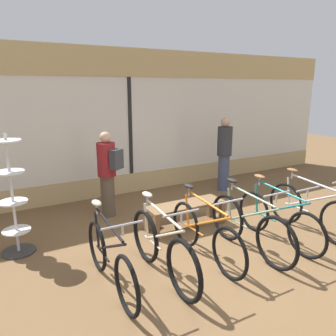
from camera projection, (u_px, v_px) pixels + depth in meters
name	position (u px, v px, depth m)	size (l,w,h in m)	color
ground_plane	(219.00, 251.00, 4.89)	(24.00, 24.00, 0.00)	brown
shop_back_wall	(130.00, 122.00, 7.29)	(12.00, 0.08, 3.20)	tan
bicycle_far_left	(110.00, 260.00, 3.92)	(0.46, 1.70, 1.02)	black
bicycle_left	(162.00, 249.00, 4.13)	(0.46, 1.75, 1.06)	black
bicycle_center_left	(205.00, 234.00, 4.58)	(0.46, 1.73, 1.03)	black
bicycle_center_right	(249.00, 227.00, 4.78)	(0.46, 1.76, 1.06)	black
bicycle_right	(277.00, 219.00, 5.09)	(0.46, 1.75, 1.03)	black
bicycle_far_right	(310.00, 210.00, 5.42)	(0.46, 1.79, 1.05)	black
accessory_rack	(14.00, 206.00, 4.70)	(0.48, 0.48, 1.78)	#333333
display_bench	(186.00, 208.00, 5.66)	(1.40, 0.44, 0.43)	brown
customer_near_rack	(108.00, 172.00, 6.06)	(0.50, 0.56, 1.61)	brown
customer_by_window	(224.00, 152.00, 7.61)	(0.47, 0.47, 1.72)	#424C6B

